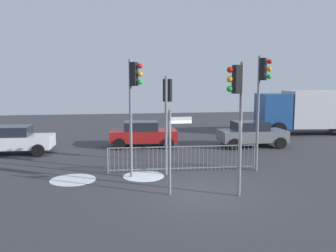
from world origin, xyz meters
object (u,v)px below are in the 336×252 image
at_px(traffic_light_foreground_left, 167,103).
at_px(direction_sign_post, 172,147).
at_px(traffic_light_foreground_right, 237,99).
at_px(delivery_truck, 309,110).
at_px(traffic_light_mid_right, 134,92).
at_px(car_grey_trailing, 252,133).
at_px(car_red_mid, 143,134).
at_px(car_white_near, 14,140).
at_px(traffic_light_mid_left, 262,88).

bearing_deg(traffic_light_foreground_left, direction_sign_post, -66.42).
height_order(traffic_light_foreground_right, delivery_truck, traffic_light_foreground_right).
xyz_separation_m(traffic_light_mid_right, car_grey_trailing, (7.15, 5.55, -2.60)).
bearing_deg(delivery_truck, car_grey_trailing, 38.59).
relative_size(car_grey_trailing, car_red_mid, 0.98).
height_order(car_white_near, car_red_mid, same).
relative_size(traffic_light_foreground_left, car_grey_trailing, 1.04).
bearing_deg(delivery_truck, traffic_light_foreground_left, 42.56).
relative_size(car_white_near, car_red_mid, 0.99).
xyz_separation_m(traffic_light_foreground_right, car_white_near, (-8.97, 8.35, -2.45)).
xyz_separation_m(traffic_light_foreground_left, traffic_light_mid_left, (3.89, -0.23, 0.61)).
height_order(traffic_light_mid_right, car_red_mid, traffic_light_mid_right).
bearing_deg(direction_sign_post, car_grey_trailing, 48.86).
distance_m(traffic_light_mid_right, traffic_light_foreground_left, 1.48).
bearing_deg(car_red_mid, traffic_light_foreground_left, -81.99).
height_order(traffic_light_mid_right, traffic_light_foreground_left, traffic_light_mid_right).
distance_m(traffic_light_foreground_right, car_red_mid, 9.93).
relative_size(traffic_light_foreground_right, car_white_near, 1.13).
xyz_separation_m(traffic_light_mid_right, traffic_light_foreground_right, (3.10, -2.83, -0.15)).
bearing_deg(car_white_near, traffic_light_foreground_right, -40.47).
xyz_separation_m(car_white_near, car_red_mid, (6.80, 1.02, 0.00)).
xyz_separation_m(car_grey_trailing, car_red_mid, (-6.22, 1.00, 0.00)).
bearing_deg(car_grey_trailing, traffic_light_mid_right, -141.32).
bearing_deg(car_white_near, direction_sign_post, -46.03).
bearing_deg(car_grey_trailing, traffic_light_foreground_left, -137.19).
height_order(traffic_light_foreground_left, traffic_light_mid_left, traffic_light_mid_left).
distance_m(traffic_light_mid_right, traffic_light_mid_left, 5.26).
bearing_deg(traffic_light_foreground_left, car_white_near, 174.25).
bearing_deg(traffic_light_mid_left, car_red_mid, -105.26).
xyz_separation_m(traffic_light_foreground_left, car_red_mid, (-0.43, 6.19, -2.14)).
xyz_separation_m(direction_sign_post, car_grey_trailing, (6.08, 7.87, -0.84)).
bearing_deg(car_white_near, car_grey_trailing, 2.58).
distance_m(car_grey_trailing, car_red_mid, 6.30).
distance_m(traffic_light_foreground_left, car_red_mid, 6.57).
relative_size(direction_sign_post, car_grey_trailing, 0.75).
bearing_deg(car_grey_trailing, car_red_mid, 171.76).
bearing_deg(car_grey_trailing, direction_sign_post, -126.80).
height_order(traffic_light_foreground_left, car_grey_trailing, traffic_light_foreground_left).
bearing_deg(car_white_near, car_red_mid, 11.01).
relative_size(traffic_light_mid_right, traffic_light_mid_left, 0.96).
relative_size(car_grey_trailing, delivery_truck, 0.53).
xyz_separation_m(traffic_light_foreground_left, direction_sign_post, (-0.29, -2.68, -1.30)).
height_order(traffic_light_mid_right, traffic_light_foreground_right, traffic_light_mid_right).
bearing_deg(traffic_light_foreground_left, delivery_truck, 68.08).
bearing_deg(car_grey_trailing, car_white_near, -179.02).
height_order(direction_sign_post, delivery_truck, delivery_truck).
relative_size(traffic_light_mid_left, car_white_near, 1.24).
relative_size(car_white_near, delivery_truck, 0.54).
relative_size(traffic_light_foreground_right, car_grey_trailing, 1.15).
distance_m(traffic_light_foreground_left, direction_sign_post, 2.99).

